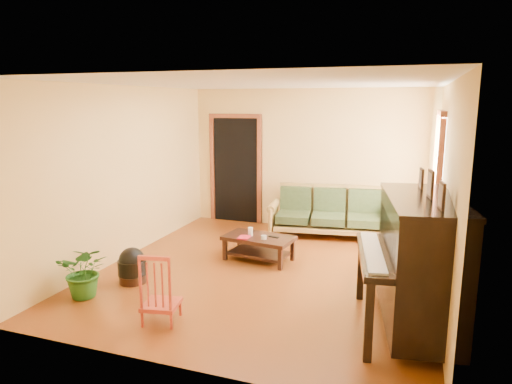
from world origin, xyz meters
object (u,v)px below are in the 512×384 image
at_px(armchair, 402,249).
at_px(footstool, 132,270).
at_px(coffee_table, 259,248).
at_px(red_chair, 161,287).
at_px(sofa, 329,212).
at_px(piano, 419,265).
at_px(potted_plant, 85,271).
at_px(ceramic_crock, 408,232).

height_order(armchair, footstool, armchair).
relative_size(coffee_table, footstool, 2.77).
bearing_deg(armchair, red_chair, -130.35).
distance_m(sofa, red_chair, 3.97).
height_order(footstool, red_chair, red_chair).
height_order(piano, footstool, piano).
height_order(armchair, red_chair, armchair).
distance_m(armchair, potted_plant, 4.10).
relative_size(coffee_table, armchair, 1.23).
xyz_separation_m(red_chair, ceramic_crock, (2.46, 4.10, -0.28)).
distance_m(sofa, coffee_table, 1.79).
bearing_deg(armchair, coffee_table, -173.41).
bearing_deg(piano, potted_plant, 177.26).
distance_m(armchair, piano, 1.48).
height_order(red_chair, potted_plant, red_chair).
height_order(sofa, potted_plant, sofa).
relative_size(armchair, potted_plant, 1.26).
bearing_deg(footstool, potted_plant, -115.96).
distance_m(coffee_table, ceramic_crock, 2.83).
bearing_deg(footstool, red_chair, -41.45).
xyz_separation_m(coffee_table, footstool, (-1.30, -1.37, -0.01)).
height_order(ceramic_crock, potted_plant, potted_plant).
height_order(piano, ceramic_crock, piano).
distance_m(piano, footstool, 3.59).
relative_size(piano, ceramic_crock, 6.83).
bearing_deg(armchair, footstool, -150.52).
xyz_separation_m(piano, ceramic_crock, (-0.15, 3.38, -0.60)).
bearing_deg(sofa, ceramic_crock, 4.25).
xyz_separation_m(armchair, potted_plant, (-3.63, -1.90, -0.09)).
bearing_deg(coffee_table, ceramic_crock, 42.09).
bearing_deg(piano, coffee_table, 136.98).
xyz_separation_m(coffee_table, armchair, (2.05, -0.04, 0.23)).
bearing_deg(coffee_table, piano, -33.36).
height_order(armchair, ceramic_crock, armchair).
bearing_deg(piano, red_chair, -174.23).
height_order(piano, potted_plant, piano).
height_order(sofa, red_chair, sofa).
bearing_deg(piano, ceramic_crock, 82.91).
relative_size(coffee_table, potted_plant, 1.55).
relative_size(ceramic_crock, potted_plant, 0.36).
height_order(sofa, coffee_table, sofa).
distance_m(footstool, red_chair, 1.27).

